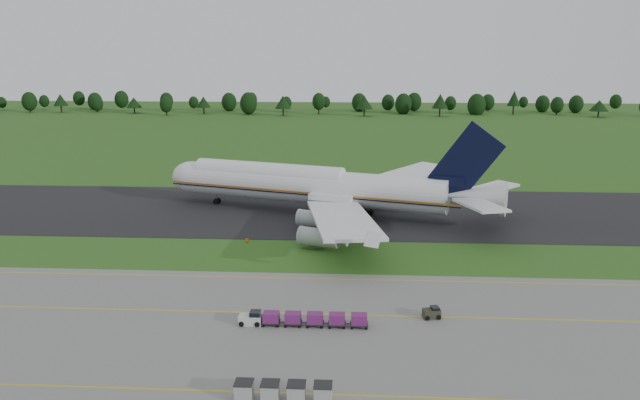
# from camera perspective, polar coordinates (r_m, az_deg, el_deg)

# --- Properties ---
(ground) EXTENTS (600.00, 600.00, 0.00)m
(ground) POSITION_cam_1_polar(r_m,az_deg,el_deg) (97.08, -1.19, -5.13)
(ground) COLOR #285318
(ground) RESTS_ON ground
(apron) EXTENTS (300.00, 52.00, 0.06)m
(apron) POSITION_cam_1_polar(r_m,az_deg,el_deg) (65.88, -3.58, -14.55)
(apron) COLOR slate
(apron) RESTS_ON ground
(taxiway) EXTENTS (300.00, 40.00, 0.08)m
(taxiway) POSITION_cam_1_polar(r_m,az_deg,el_deg) (123.86, -0.18, -0.99)
(taxiway) COLOR black
(taxiway) RESTS_ON ground
(apron_markings) EXTENTS (300.00, 30.20, 0.01)m
(apron_markings) POSITION_cam_1_polar(r_m,az_deg,el_deg) (72.10, -2.90, -11.91)
(apron_markings) COLOR gold
(apron_markings) RESTS_ON apron
(tree_line) EXTENTS (528.31, 21.54, 11.93)m
(tree_line) POSITION_cam_1_polar(r_m,az_deg,el_deg) (314.34, 4.64, 8.84)
(tree_line) COLOR black
(tree_line) RESTS_ON ground
(aircraft) EXTENTS (68.57, 63.86, 19.27)m
(aircraft) POSITION_cam_1_polar(r_m,az_deg,el_deg) (120.70, -0.27, 1.29)
(aircraft) COLOR silver
(aircraft) RESTS_ON ground
(baggage_train) EXTENTS (14.94, 1.59, 1.52)m
(baggage_train) POSITION_cam_1_polar(r_m,az_deg,el_deg) (73.16, -1.73, -10.81)
(baggage_train) COLOR silver
(baggage_train) RESTS_ON apron
(utility_cart) EXTENTS (2.21, 1.60, 1.10)m
(utility_cart) POSITION_cam_1_polar(r_m,az_deg,el_deg) (76.31, 10.16, -10.19)
(utility_cart) COLOR #2B2D1F
(utility_cart) RESTS_ON apron
(uld_row) EXTENTS (8.89, 1.69, 1.67)m
(uld_row) POSITION_cam_1_polar(r_m,az_deg,el_deg) (59.16, -3.37, -17.08)
(uld_row) COLOR #9B9B9B
(uld_row) RESTS_ON apron
(edge_markers) EXTENTS (10.37, 0.30, 0.60)m
(edge_markers) POSITION_cam_1_polar(r_m,az_deg,el_deg) (103.78, -4.00, -3.76)
(edge_markers) COLOR #FB6307
(edge_markers) RESTS_ON ground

